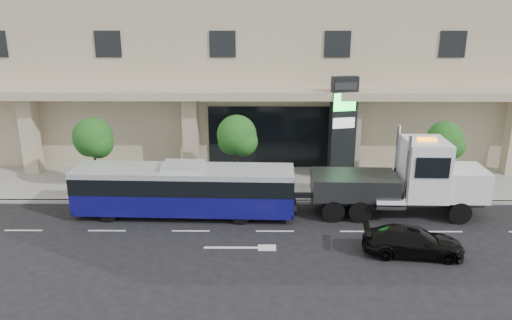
% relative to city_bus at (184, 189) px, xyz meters
% --- Properties ---
extents(ground, '(120.00, 120.00, 0.00)m').
position_rel_city_bus_xyz_m(ground, '(4.53, -0.39, -1.42)').
color(ground, black).
rests_on(ground, ground).
extents(sidewalk, '(120.00, 6.00, 0.15)m').
position_rel_city_bus_xyz_m(sidewalk, '(4.53, 4.61, -1.34)').
color(sidewalk, gray).
rests_on(sidewalk, ground).
extents(curb, '(120.00, 0.30, 0.15)m').
position_rel_city_bus_xyz_m(curb, '(4.53, 1.61, -1.34)').
color(curb, gray).
rests_on(curb, ground).
extents(convention_center, '(60.00, 17.60, 20.00)m').
position_rel_city_bus_xyz_m(convention_center, '(4.53, 15.03, 8.55)').
color(convention_center, tan).
rests_on(convention_center, ground).
extents(tree_left, '(2.27, 2.20, 4.22)m').
position_rel_city_bus_xyz_m(tree_left, '(-5.44, 3.20, 1.69)').
color(tree_left, '#422B19').
rests_on(tree_left, sidewalk).
extents(tree_mid, '(2.28, 2.20, 4.38)m').
position_rel_city_bus_xyz_m(tree_mid, '(2.56, 3.20, 1.84)').
color(tree_mid, '#422B19').
rests_on(tree_mid, sidewalk).
extents(tree_right, '(2.10, 2.00, 4.04)m').
position_rel_city_bus_xyz_m(tree_right, '(14.06, 3.20, 1.62)').
color(tree_right, '#422B19').
rests_on(tree_right, sidewalk).
extents(city_bus, '(11.08, 2.71, 2.79)m').
position_rel_city_bus_xyz_m(city_bus, '(0.00, 0.00, 0.00)').
color(city_bus, black).
rests_on(city_bus, ground).
extents(tow_truck, '(9.77, 2.67, 4.44)m').
position_rel_city_bus_xyz_m(tow_truck, '(11.15, 0.20, 0.41)').
color(tow_truck, '#2D3033').
rests_on(tow_truck, ground).
extents(black_sedan, '(4.41, 2.19, 1.23)m').
position_rel_city_bus_xyz_m(black_sedan, '(10.37, -4.13, -0.80)').
color(black_sedan, black).
rests_on(black_sedan, ground).
extents(signage_pylon, '(1.62, 0.89, 6.19)m').
position_rel_city_bus_xyz_m(signage_pylon, '(8.74, 5.38, 1.88)').
color(signage_pylon, black).
rests_on(signage_pylon, sidewalk).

